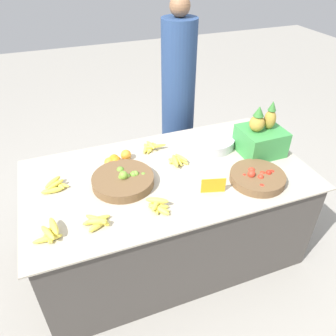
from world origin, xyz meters
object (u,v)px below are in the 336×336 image
(lime_bowl, at_px, (123,180))
(vendor_person, at_px, (178,106))
(price_sign, at_px, (213,186))
(metal_bowl, at_px, (212,142))
(produce_crate, at_px, (261,138))
(tomato_basket, at_px, (257,177))

(lime_bowl, relative_size, vendor_person, 0.23)
(price_sign, bearing_deg, metal_bowl, 79.54)
(price_sign, height_order, vendor_person, vendor_person)
(lime_bowl, xyz_separation_m, vendor_person, (0.72, 0.85, 0.02))
(price_sign, xyz_separation_m, vendor_person, (0.22, 1.12, -0.00))
(produce_crate, bearing_deg, tomato_basket, -124.58)
(tomato_basket, height_order, produce_crate, produce_crate)
(lime_bowl, bearing_deg, tomato_basket, -18.68)
(produce_crate, bearing_deg, vendor_person, 110.19)
(lime_bowl, xyz_separation_m, tomato_basket, (0.82, -0.28, -0.00))
(metal_bowl, bearing_deg, price_sign, -116.15)
(metal_bowl, distance_m, price_sign, 0.54)
(lime_bowl, relative_size, price_sign, 2.66)
(price_sign, distance_m, vendor_person, 1.14)
(lime_bowl, distance_m, vendor_person, 1.11)
(produce_crate, bearing_deg, lime_bowl, -178.87)
(metal_bowl, relative_size, produce_crate, 0.83)
(metal_bowl, height_order, vendor_person, vendor_person)
(lime_bowl, height_order, tomato_basket, lime_bowl)
(metal_bowl, height_order, price_sign, price_sign)
(produce_crate, relative_size, vendor_person, 0.23)
(vendor_person, bearing_deg, tomato_basket, -84.93)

